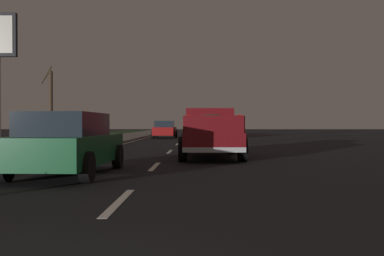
{
  "coord_description": "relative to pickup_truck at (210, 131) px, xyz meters",
  "views": [
    {
      "loc": [
        -2.46,
        -1.27,
        1.26
      ],
      "look_at": [
        14.6,
        -1.04,
        1.1
      ],
      "focal_mm": 38.87,
      "sensor_mm": 36.0,
      "label": 1
    }
  ],
  "objects": [
    {
      "name": "sedan_green",
      "position": [
        -5.5,
        3.69,
        -0.2
      ],
      "size": [
        4.45,
        2.1,
        1.54
      ],
      "color": "#14592D",
      "rests_on": "ground"
    },
    {
      "name": "lane_markings",
      "position": [
        15.73,
        4.3,
        -0.98
      ],
      "size": [
        108.0,
        3.54,
        0.01
      ],
      "color": "silver",
      "rests_on": "ground"
    },
    {
      "name": "sidewalk_shoulder",
      "position": [
        13.71,
        7.45,
        -0.92
      ],
      "size": [
        108.0,
        4.0,
        0.12
      ],
      "primitive_type": "cube",
      "color": "slate",
      "rests_on": "ground"
    },
    {
      "name": "pickup_truck",
      "position": [
        0.0,
        0.0,
        0.0
      ],
      "size": [
        5.45,
        2.34,
        1.87
      ],
      "color": "maroon",
      "rests_on": "ground"
    },
    {
      "name": "bare_tree_far",
      "position": [
        16.76,
        12.04,
        1.92
      ],
      "size": [
        1.13,
        0.99,
        5.84
      ],
      "color": "#423323",
      "rests_on": "ground"
    },
    {
      "name": "grass_verge",
      "position": [
        13.71,
        12.45,
        -0.98
      ],
      "size": [
        108.0,
        6.0,
        0.01
      ],
      "primitive_type": "cube",
      "color": "#1E3819",
      "rests_on": "ground"
    },
    {
      "name": "ground",
      "position": [
        13.71,
        1.75,
        -0.98
      ],
      "size": [
        144.0,
        144.0,
        0.0
      ],
      "primitive_type": "plane",
      "color": "black"
    },
    {
      "name": "sedan_black",
      "position": [
        28.55,
        -0.22,
        -0.2
      ],
      "size": [
        4.43,
        2.07,
        1.54
      ],
      "color": "black",
      "rests_on": "ground"
    },
    {
      "name": "sedan_red",
      "position": [
        21.26,
        3.4,
        -0.2
      ],
      "size": [
        4.42,
        2.06,
        1.54
      ],
      "color": "maroon",
      "rests_on": "ground"
    },
    {
      "name": "sedan_blue",
      "position": [
        20.74,
        -0.02,
        -0.2
      ],
      "size": [
        4.45,
        2.11,
        1.54
      ],
      "color": "navy",
      "rests_on": "ground"
    }
  ]
}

